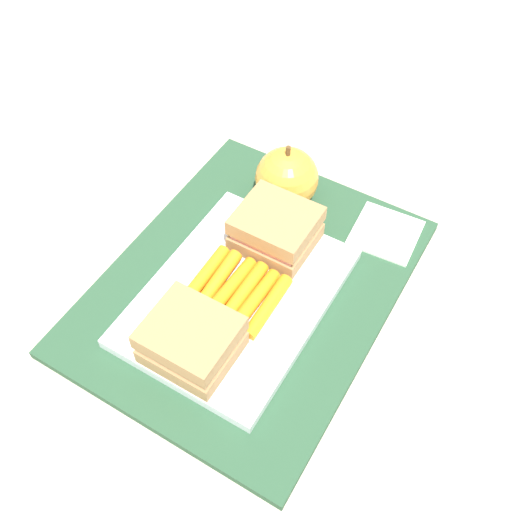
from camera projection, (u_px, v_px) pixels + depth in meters
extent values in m
plane|color=#B7AD99|center=(250.00, 288.00, 0.65)|extent=(2.40, 2.40, 0.00)
cube|color=#284C33|center=(250.00, 286.00, 0.65)|extent=(0.36, 0.28, 0.01)
cube|color=white|center=(237.00, 297.00, 0.62)|extent=(0.23, 0.17, 0.01)
cube|color=#9E7A4C|center=(192.00, 347.00, 0.57)|extent=(0.07, 0.08, 0.02)
cube|color=pink|center=(191.00, 340.00, 0.56)|extent=(0.07, 0.07, 0.01)
cube|color=#9E7A4C|center=(190.00, 333.00, 0.55)|extent=(0.07, 0.08, 0.02)
cube|color=#9E7A4C|center=(276.00, 237.00, 0.65)|extent=(0.07, 0.08, 0.02)
cube|color=pink|center=(276.00, 229.00, 0.64)|extent=(0.07, 0.07, 0.01)
cube|color=#9E7A4C|center=(276.00, 221.00, 0.63)|extent=(0.07, 0.08, 0.02)
cylinder|color=orange|center=(268.00, 307.00, 0.60)|extent=(0.08, 0.01, 0.02)
cylinder|color=orange|center=(256.00, 299.00, 0.61)|extent=(0.08, 0.01, 0.02)
cylinder|color=orange|center=(244.00, 292.00, 0.61)|extent=(0.08, 0.01, 0.02)
cylinder|color=orange|center=(232.00, 285.00, 0.62)|extent=(0.08, 0.01, 0.02)
cylinder|color=orange|center=(217.00, 281.00, 0.62)|extent=(0.08, 0.01, 0.02)
cylinder|color=orange|center=(205.00, 275.00, 0.62)|extent=(0.08, 0.01, 0.02)
sphere|color=gold|center=(287.00, 178.00, 0.69)|extent=(0.07, 0.07, 0.07)
cylinder|color=brown|center=(288.00, 151.00, 0.65)|extent=(0.01, 0.00, 0.01)
cube|color=white|center=(386.00, 233.00, 0.68)|extent=(0.07, 0.07, 0.00)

